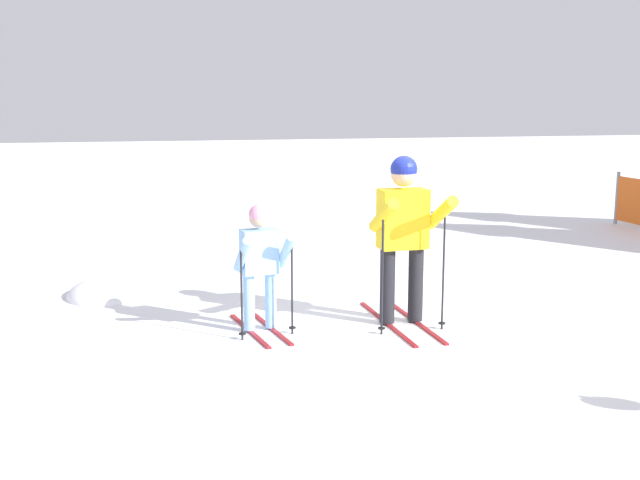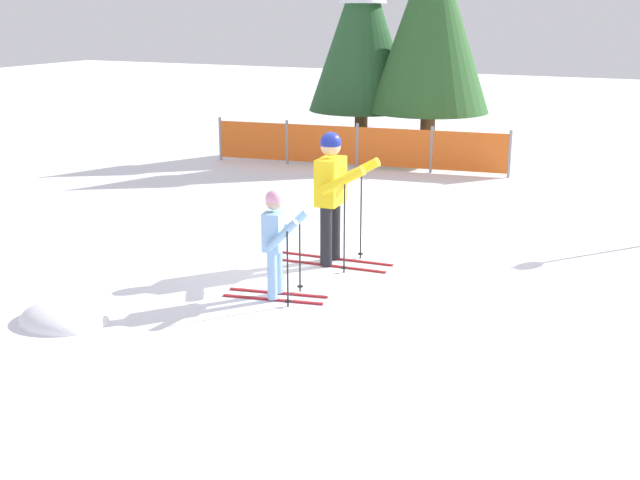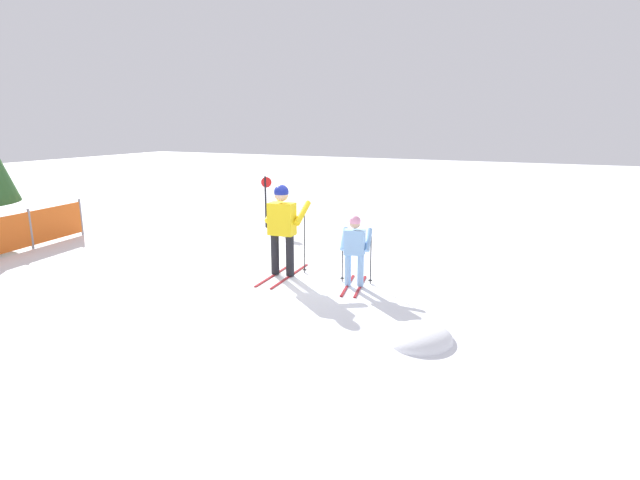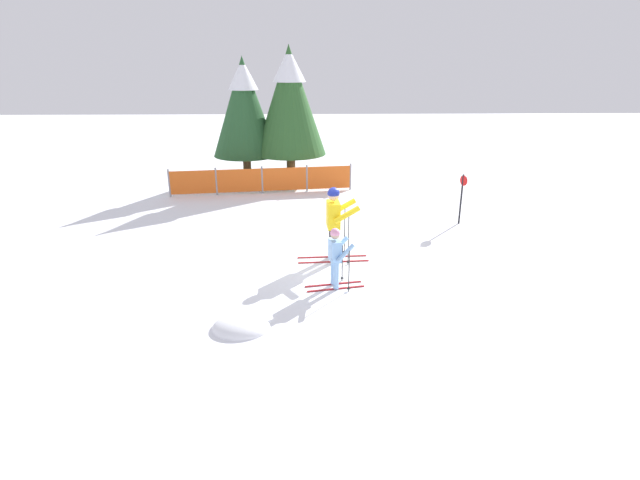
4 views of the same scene
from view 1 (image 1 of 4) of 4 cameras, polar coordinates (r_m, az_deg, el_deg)
The scene contains 4 objects.
ground_plane at distance 8.16m, azimuth 6.65°, elevation -6.07°, with size 60.00×60.00×0.00m, color white.
skier_adult at distance 7.97m, azimuth 5.98°, elevation 1.08°, with size 1.62×0.74×1.70m.
skier_child at distance 7.77m, azimuth -4.30°, elevation -1.27°, with size 1.21×0.59×1.25m.
snow_mound at distance 9.56m, azimuth -15.05°, elevation -3.86°, with size 1.00×0.85×0.40m, color white.
Camera 1 is at (7.41, -2.48, 2.34)m, focal length 45.00 mm.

